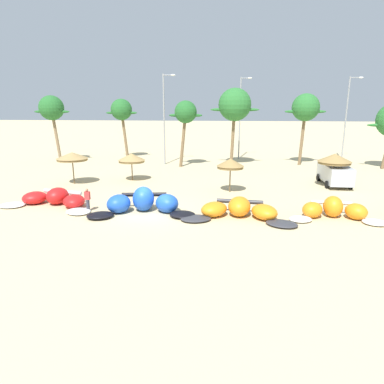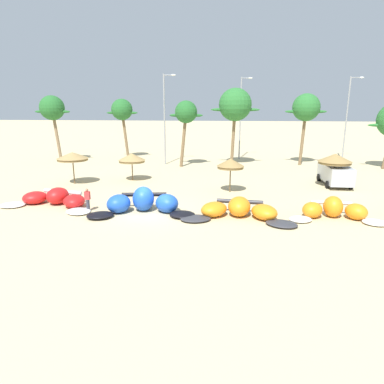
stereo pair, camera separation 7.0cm
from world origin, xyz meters
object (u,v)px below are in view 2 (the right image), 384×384
Objects in this scene: beach_umbrella_near_palms at (231,163)px; palm_left at (122,111)px; kite_left_of_center at (143,203)px; person_near_kites at (88,200)px; kite_right_of_center at (334,210)px; palm_left_of_gap at (186,113)px; parked_van at (335,173)px; beach_umbrella_near_van at (72,156)px; lamppost_west at (165,116)px; palm_center_right at (306,108)px; beach_umbrella_middle at (132,158)px; kite_center at (239,210)px; lamppost_west_center at (241,115)px; palm_center_left at (235,105)px; kite_left at (54,199)px; palm_leftmost at (52,109)px; beach_umbrella_outermost at (335,159)px; lamppost_east_center at (348,115)px.

beach_umbrella_near_palms is 22.82m from palm_left.
kite_left_of_center reaches higher than person_near_kites.
kite_left_of_center reaches higher than kite_right_of_center.
kite_right_of_center is 0.82× the size of palm_left_of_gap.
palm_left_of_gap reaches higher than parked_van.
beach_umbrella_near_van reaches higher than kite_left_of_center.
beach_umbrella_near_palms is 15.67m from lamppost_west.
beach_umbrella_middle is at bearing -150.02° from palm_center_right.
lamppost_west_center is at bearing 87.51° from kite_center.
palm_center_left is at bearing 89.61° from kite_center.
beach_umbrella_middle is at bearing 179.91° from parked_van.
lamppost_west_center is (15.93, 16.55, 3.22)m from beach_umbrella_near_van.
palm_center_right reaches higher than kite_left.
kite_right_of_center is 16.46m from person_near_kites.
kite_left_of_center is 0.95× the size of palm_left.
palm_left is 23.24m from palm_center_right.
palm_leftmost is at bearing 122.08° from beach_umbrella_near_van.
beach_umbrella_middle is 1.63× the size of person_near_kites.
palm_leftmost reaches higher than beach_umbrella_near_van.
palm_center_right is at bearing 91.09° from beach_umbrella_outermost.
kite_right_of_center is at bearing -72.77° from palm_center_left.
beach_umbrella_near_palms is 10.36m from parked_van.
palm_left_of_gap is at bearing -29.36° from lamppost_west.
beach_umbrella_middle is at bearing -137.15° from palm_center_left.
palm_center_left is at bearing -100.07° from lamppost_west_center.
palm_left is 0.87× the size of palm_center_left.
person_near_kites reaches higher than kite_right_of_center.
beach_umbrella_near_palms is 0.95× the size of beach_umbrella_outermost.
lamppost_west is at bearing 112.02° from kite_center.
palm_leftmost is 1.08× the size of palm_left_of_gap.
kite_right_of_center is 0.69× the size of palm_center_left.
beach_umbrella_near_palms reaches higher than kite_center.
palm_center_right is (-0.22, 11.71, 4.15)m from beach_umbrella_outermost.
lamppost_west is at bearing 125.94° from kite_right_of_center.
lamppost_east_center is at bearing 29.21° from beach_umbrella_near_van.
parked_van is at bearing -45.92° from palm_center_left.
lamppost_east_center is at bearing -0.49° from lamppost_west_center.
kite_left_of_center is 2.48× the size of beach_umbrella_outermost.
beach_umbrella_middle is at bearing 176.33° from beach_umbrella_outermost.
kite_left_of_center is 4.60× the size of person_near_kites.
palm_center_right is at bearing -146.89° from lamppost_east_center.
kite_right_of_center is 2.08× the size of beach_umbrella_outermost.
kite_left_of_center is 1.19× the size of kite_right_of_center.
kite_center is at bearing -85.94° from beach_umbrella_near_palms.
palm_leftmost reaches higher than palm_left_of_gap.
kite_center is 4.72× the size of person_near_kites.
lamppost_west is (-14.24, 19.64, 5.28)m from kite_right_of_center.
palm_center_right is 8.46m from lamppost_west_center.
palm_left_of_gap reaches higher than kite_right_of_center.
lamppost_west reaches higher than lamppost_west_center.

